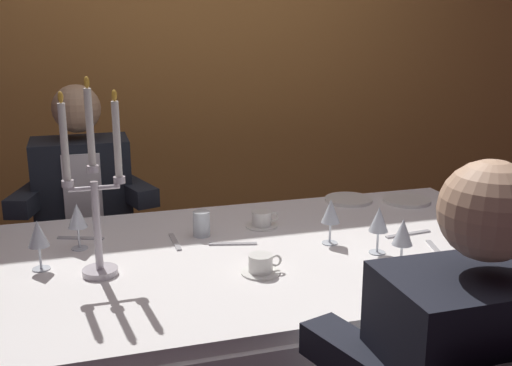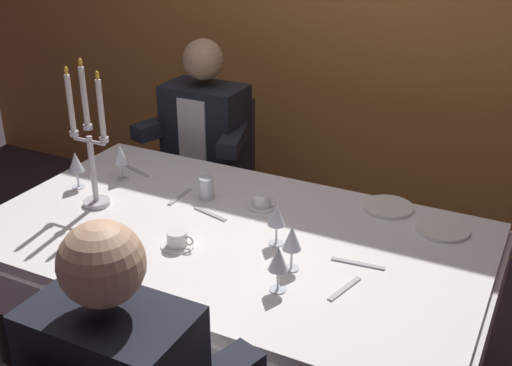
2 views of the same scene
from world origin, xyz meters
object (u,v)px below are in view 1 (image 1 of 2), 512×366
object	(u,v)px
wine_glass_1	(331,213)
coffee_cup_0	(262,220)
wine_glass_2	(38,235)
coffee_cup_1	(261,265)
wine_glass_0	(403,234)
seated_diner_0	(83,196)
dinner_plate_0	(349,199)
wine_glass_4	(379,221)
wine_glass_3	(77,217)
dinner_plate_1	(407,200)
dining_table	(277,281)
candelabra	(95,196)
water_tumbler_0	(202,224)

from	to	relation	value
wine_glass_1	coffee_cup_0	xyz separation A→B (m)	(-0.18, 0.24, -0.09)
wine_glass_2	coffee_cup_1	size ratio (longest dim) A/B	1.24
wine_glass_0	seated_diner_0	size ratio (longest dim) A/B	0.13
wine_glass_0	coffee_cup_1	world-z (taller)	wine_glass_0
seated_diner_0	dinner_plate_0	bearing A→B (deg)	-20.96
wine_glass_2	wine_glass_4	distance (m)	1.11
wine_glass_2	wine_glass_3	xyz separation A→B (m)	(0.12, 0.15, 0.00)
dinner_plate_0	dinner_plate_1	distance (m)	0.25
dining_table	coffee_cup_1	distance (m)	0.26
dinner_plate_0	wine_glass_1	distance (m)	0.55
wine_glass_3	dining_table	bearing A→B (deg)	-16.95
wine_glass_4	seated_diner_0	world-z (taller)	seated_diner_0
coffee_cup_1	seated_diner_0	xyz separation A→B (m)	(-0.52, 1.07, -0.03)
candelabra	water_tumbler_0	distance (m)	0.50
dinner_plate_1	wine_glass_3	bearing A→B (deg)	-172.77
dinner_plate_1	wine_glass_3	world-z (taller)	wine_glass_3
dinner_plate_1	wine_glass_4	size ratio (longest dim) A/B	1.25
candelabra	wine_glass_0	xyz separation A→B (m)	(0.93, -0.22, -0.14)
dinner_plate_1	coffee_cup_0	size ratio (longest dim) A/B	1.55
water_tumbler_0	coffee_cup_0	xyz separation A→B (m)	(0.24, 0.04, -0.02)
candelabra	wine_glass_1	world-z (taller)	candelabra
coffee_cup_1	seated_diner_0	size ratio (longest dim) A/B	0.11
dinner_plate_1	water_tumbler_0	size ratio (longest dim) A/B	2.20
wine_glass_0	wine_glass_1	xyz separation A→B (m)	(-0.13, 0.27, 0.00)
dinner_plate_0	wine_glass_3	xyz separation A→B (m)	(-1.14, -0.26, 0.11)
wine_glass_3	wine_glass_4	world-z (taller)	same
wine_glass_3	water_tumbler_0	size ratio (longest dim) A/B	1.76
candelabra	wine_glass_4	size ratio (longest dim) A/B	3.73
wine_glass_2	dinner_plate_1	bearing A→B (deg)	12.28
candelabra	dinner_plate_0	bearing A→B (deg)	25.07
dining_table	wine_glass_1	world-z (taller)	wine_glass_1
dinner_plate_1	coffee_cup_1	world-z (taller)	coffee_cup_1
wine_glass_0	coffee_cup_0	distance (m)	0.60
coffee_cup_0	coffee_cup_1	bearing A→B (deg)	-107.52
candelabra	coffee_cup_1	bearing A→B (deg)	-15.36
wine_glass_3	wine_glass_4	bearing A→B (deg)	-18.81
dinner_plate_0	wine_glass_0	xyz separation A→B (m)	(-0.16, -0.73, 0.11)
dining_table	dinner_plate_0	world-z (taller)	dinner_plate_0
wine_glass_3	water_tumbler_0	bearing A→B (deg)	1.11
wine_glass_2	wine_glass_4	bearing A→B (deg)	-9.32
wine_glass_1	water_tumbler_0	bearing A→B (deg)	153.68
wine_glass_1	seated_diner_0	bearing A→B (deg)	133.06
coffee_cup_0	wine_glass_4	bearing A→B (deg)	-51.75
wine_glass_1	coffee_cup_1	bearing A→B (deg)	-149.79
wine_glass_3	water_tumbler_0	world-z (taller)	wine_glass_3
wine_glass_1	wine_glass_4	xyz separation A→B (m)	(0.12, -0.13, 0.00)
candelabra	wine_glass_1	xyz separation A→B (m)	(0.79, 0.05, -0.14)
wine_glass_2	coffee_cup_0	bearing A→B (deg)	13.78
wine_glass_2	wine_glass_3	bearing A→B (deg)	51.50
dining_table	wine_glass_3	bearing A→B (deg)	163.05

